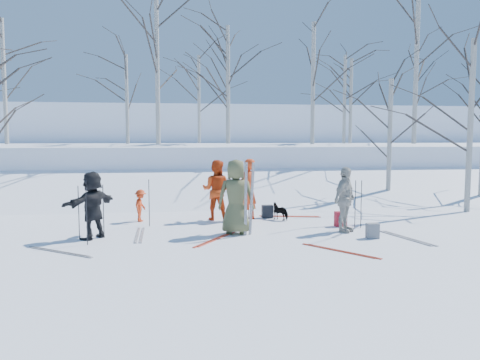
{
  "coord_description": "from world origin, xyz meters",
  "views": [
    {
      "loc": [
        -1.82,
        -11.8,
        2.53
      ],
      "look_at": [
        0.0,
        1.5,
        1.3
      ],
      "focal_mm": 35.0,
      "sensor_mm": 36.0,
      "label": 1
    }
  ],
  "objects": [
    {
      "name": "backpack_red",
      "position": [
        2.8,
        0.83,
        0.21
      ],
      "size": [
        0.32,
        0.22,
        0.42
      ],
      "primitive_type": "cube",
      "color": "maroon",
      "rests_on": "ground"
    },
    {
      "name": "ski_pole_b",
      "position": [
        -4.22,
        0.04,
        0.67
      ],
      "size": [
        0.02,
        0.02,
        1.34
      ],
      "primitive_type": "cylinder",
      "color": "black",
      "rests_on": "ground"
    },
    {
      "name": "skier_grey_west",
      "position": [
        -3.9,
        0.11,
        0.85
      ],
      "size": [
        1.37,
        1.54,
        1.7
      ],
      "primitive_type": "imported",
      "rotation": [
        0.0,
        0.0,
        4.04
      ],
      "color": "black",
      "rests_on": "ground"
    },
    {
      "name": "skier_olive_center",
      "position": [
        -0.28,
        0.2,
        0.98
      ],
      "size": [
        1.06,
        0.79,
        1.96
      ],
      "primitive_type": "imported",
      "rotation": [
        0.0,
        0.0,
        2.96
      ],
      "color": "brown",
      "rests_on": "ground"
    },
    {
      "name": "ski_pole_f",
      "position": [
        -2.6,
        1.59,
        0.67
      ],
      "size": [
        0.02,
        0.02,
        1.34
      ],
      "primitive_type": "cylinder",
      "color": "black",
      "rests_on": "ground"
    },
    {
      "name": "birch_plateau_j",
      "position": [
        12.77,
        15.52,
        4.93
      ],
      "size": [
        4.43,
        4.43,
        5.47
      ],
      "primitive_type": null,
      "color": "silver",
      "rests_on": "snow_plateau"
    },
    {
      "name": "ski_pair_e",
      "position": [
        1.76,
        2.61,
        0.01
      ],
      "size": [
        0.96,
        1.98,
        0.02
      ],
      "primitive_type": null,
      "rotation": [
        0.0,
        0.0,
        1.36
      ],
      "color": "red",
      "rests_on": "ground"
    },
    {
      "name": "dog",
      "position": [
        1.34,
        2.1,
        0.26
      ],
      "size": [
        0.63,
        0.65,
        0.53
      ],
      "primitive_type": "imported",
      "rotation": [
        0.0,
        0.0,
        3.88
      ],
      "color": "black",
      "rests_on": "ground"
    },
    {
      "name": "birch_plateau_e",
      "position": [
        0.89,
        12.4,
        4.73
      ],
      "size": [
        4.14,
        4.14,
        5.05
      ],
      "primitive_type": null,
      "color": "silver",
      "rests_on": "snow_plateau"
    },
    {
      "name": "backpack_grey",
      "position": [
        3.04,
        -0.8,
        0.19
      ],
      "size": [
        0.3,
        0.2,
        0.38
      ],
      "primitive_type": "cube",
      "color": "slate",
      "rests_on": "ground"
    },
    {
      "name": "backpack_dark",
      "position": [
        1.01,
        2.49,
        0.2
      ],
      "size": [
        0.34,
        0.24,
        0.4
      ],
      "primitive_type": "cube",
      "color": "black",
      "rests_on": "ground"
    },
    {
      "name": "skier_red_north",
      "position": [
        0.36,
        2.27,
        0.94
      ],
      "size": [
        0.81,
        0.79,
        1.87
      ],
      "primitive_type": "imported",
      "rotation": [
        0.0,
        0.0,
        3.88
      ],
      "color": "red",
      "rests_on": "ground"
    },
    {
      "name": "ski_pair_b",
      "position": [
        1.76,
        -2.0,
        0.01
      ],
      "size": [
        2.03,
        2.09,
        0.02
      ],
      "primitive_type": null,
      "rotation": [
        0.0,
        0.0,
        0.65
      ],
      "color": "red",
      "rests_on": "ground"
    },
    {
      "name": "birch_plateau_l",
      "position": [
        -9.76,
        11.7,
        5.12
      ],
      "size": [
        4.69,
        4.69,
        5.84
      ],
      "primitive_type": null,
      "color": "silver",
      "rests_on": "snow_plateau"
    },
    {
      "name": "skier_cream_east",
      "position": [
        2.62,
        0.06,
        0.87
      ],
      "size": [
        1.03,
        1.02,
        1.75
      ],
      "primitive_type": "imported",
      "rotation": [
        0.0,
        0.0,
        0.77
      ],
      "color": "beige",
      "rests_on": "ground"
    },
    {
      "name": "ski_pole_a",
      "position": [
        3.27,
        0.49,
        0.67
      ],
      "size": [
        0.02,
        0.02,
        1.34
      ],
      "primitive_type": "cylinder",
      "color": "black",
      "rests_on": "ground"
    },
    {
      "name": "birch_edge_b",
      "position": [
        7.99,
        2.78,
        2.89
      ],
      "size": [
        4.65,
        4.65,
        5.79
      ],
      "primitive_type": null,
      "color": "silver",
      "rests_on": "ground"
    },
    {
      "name": "snow_ramp",
      "position": [
        0.0,
        7.0,
        0.15
      ],
      "size": [
        70.0,
        9.49,
        4.12
      ],
      "primitive_type": "cube",
      "rotation": [
        0.3,
        0.0,
        0.0
      ],
      "color": "white",
      "rests_on": "ground"
    },
    {
      "name": "skier_red_seated",
      "position": [
        -2.9,
        2.37,
        0.49
      ],
      "size": [
        0.51,
        0.7,
        0.97
      ],
      "primitive_type": "imported",
      "rotation": [
        0.0,
        0.0,
        1.31
      ],
      "color": "red",
      "rests_on": "ground"
    },
    {
      "name": "snow_plateau",
      "position": [
        0.0,
        17.0,
        1.0
      ],
      "size": [
        70.0,
        18.0,
        2.2
      ],
      "primitive_type": "cube",
      "color": "white",
      "rests_on": "ground"
    },
    {
      "name": "ski_pole_c",
      "position": [
        -3.92,
        -0.57,
        0.67
      ],
      "size": [
        0.02,
        0.02,
        1.34
      ],
      "primitive_type": "cylinder",
      "color": "black",
      "rests_on": "ground"
    },
    {
      "name": "ski_pair_d",
      "position": [
        -4.4,
        -1.24,
        0.01
      ],
      "size": [
        2.02,
        2.09,
        0.02
      ],
      "primitive_type": null,
      "rotation": [
        0.0,
        0.0,
        0.93
      ],
      "color": "silver",
      "rests_on": "ground"
    },
    {
      "name": "birch_plateau_k",
      "position": [
        7.59,
        12.71,
        4.47
      ],
      "size": [
        3.78,
        3.78,
        4.55
      ],
      "primitive_type": null,
      "color": "silver",
      "rests_on": "snow_plateau"
    },
    {
      "name": "upright_ski_left",
      "position": [
        -0.07,
        -0.09,
        0.95
      ],
      "size": [
        0.07,
        0.16,
        1.9
      ],
      "primitive_type": "cube",
      "rotation": [
        0.07,
        0.0,
        0.02
      ],
      "color": "silver",
      "rests_on": "ground"
    },
    {
      "name": "upright_ski_right",
      "position": [
        0.09,
        -0.05,
        0.95
      ],
      "size": [
        0.13,
        0.23,
        1.89
      ],
      "primitive_type": "cube",
      "rotation": [
        0.1,
        0.0,
        0.29
      ],
      "color": "silver",
      "rests_on": "ground"
    },
    {
      "name": "birch_plateau_i",
      "position": [
        -2.63,
        10.29,
        5.72
      ],
      "size": [
        5.53,
        5.53,
        7.04
      ],
      "primitive_type": null,
      "color": "silver",
      "rests_on": "snow_plateau"
    },
    {
      "name": "birch_plateau_f",
      "position": [
        10.2,
        10.66,
        6.3
      ],
      "size": [
        6.34,
        6.34,
        8.21
      ],
      "primitive_type": null,
      "color": "silver",
      "rests_on": "snow_plateau"
    },
    {
      "name": "birch_plateau_g",
      "position": [
        -4.23,
        12.43,
        4.42
      ],
      "size": [
        3.7,
        3.7,
        4.43
      ],
      "primitive_type": null,
      "color": "silver",
      "rests_on": "snow_plateau"
    },
    {
      "name": "ground",
      "position": [
        0.0,
        0.0,
        0.0
      ],
      "size": [
        120.0,
        120.0,
        0.0
      ],
      "primitive_type": "plane",
      "color": "white",
      "rests_on": "ground"
    },
    {
      "name": "birch_plateau_c",
      "position": [
        0.9,
        12.85,
        5.25
      ],
      "size": [
        4.87,
        4.87,
        6.1
      ],
      "primitive_type": null,
      "color": "silver",
      "rests_on": "snow_plateau"
    },
    {
      "name": "birch_plateau_h",
      "position": [
        7.23,
        12.69,
        4.55
      ],
      "size": [
        3.9,
        3.9,
        4.71
      ],
      "primitive_type": null,
      "color": "silver",
      "rests_on": "snow_plateau"
    },
    {
      "name": "birch_plateau_d",
      "position": [
        -0.46,
        15.82,
        4.73
      ],
      "size": [
        4.14,
        4.14,
        5.06
      ],
      "primitive_type": null,
      "color": "silver",
      "rests_on": "snow_plateau"
    },
    {
      "name": "ski_pair_f",
      "position": [
        -0.88,
        -0.42,
        0.01
      ],
      "size": [
        1.94,
        2.08,
        0.02
      ],
      "primitive_type": null,
      "rotation": [
        0.0,
        0.0,
        -0.58
      ],
      "color": "red",
      "rests_on": "ground"
    },
    {
      "name": "ski_pole_g",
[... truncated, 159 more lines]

